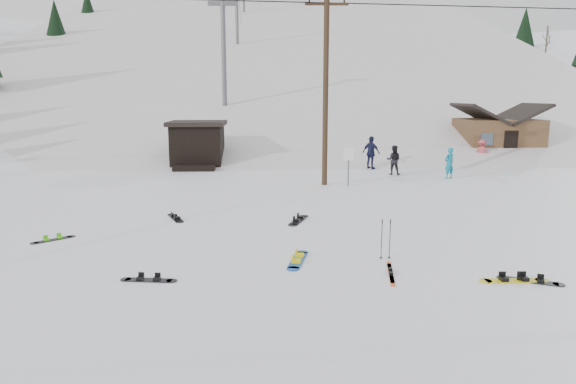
{
  "coord_description": "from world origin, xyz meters",
  "views": [
    {
      "loc": [
        -0.83,
        -10.54,
        4.29
      ],
      "look_at": [
        -0.17,
        4.74,
        1.4
      ],
      "focal_mm": 32.0,
      "sensor_mm": 36.0,
      "label": 1
    }
  ],
  "objects_px": {
    "utility_pole": "(326,87)",
    "hero_snowboard": "(298,260)",
    "cabin": "(497,137)",
    "hero_skis": "(391,273)"
  },
  "relations": [
    {
      "from": "cabin",
      "to": "hero_skis",
      "type": "bearing_deg",
      "value": -119.41
    },
    {
      "from": "utility_pole",
      "to": "hero_snowboard",
      "type": "xyz_separation_m",
      "value": [
        -2.01,
        -11.63,
        -4.65
      ]
    },
    {
      "from": "cabin",
      "to": "utility_pole",
      "type": "bearing_deg",
      "value": -142.44
    },
    {
      "from": "hero_snowboard",
      "to": "hero_skis",
      "type": "relative_size",
      "value": 0.97
    },
    {
      "from": "hero_snowboard",
      "to": "hero_skis",
      "type": "bearing_deg",
      "value": -102.83
    },
    {
      "from": "utility_pole",
      "to": "cabin",
      "type": "bearing_deg",
      "value": 37.56
    },
    {
      "from": "hero_snowboard",
      "to": "cabin",
      "type": "bearing_deg",
      "value": -21.18
    },
    {
      "from": "utility_pole",
      "to": "hero_snowboard",
      "type": "height_order",
      "value": "utility_pole"
    },
    {
      "from": "cabin",
      "to": "hero_snowboard",
      "type": "distance_m",
      "value": 26.36
    },
    {
      "from": "cabin",
      "to": "hero_skis",
      "type": "relative_size",
      "value": 3.11
    }
  ]
}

